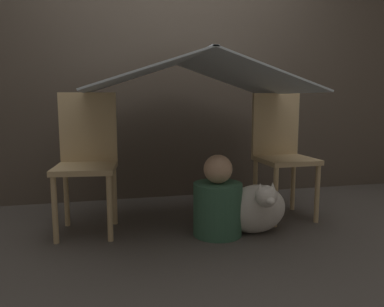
{
  "coord_description": "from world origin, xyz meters",
  "views": [
    {
      "loc": [
        -0.61,
        -2.46,
        0.91
      ],
      "look_at": [
        0.0,
        0.1,
        0.53
      ],
      "focal_mm": 35.0,
      "sensor_mm": 36.0,
      "label": 1
    }
  ],
  "objects": [
    {
      "name": "person_front",
      "position": [
        0.12,
        -0.13,
        0.22
      ],
      "size": [
        0.33,
        0.33,
        0.55
      ],
      "color": "#38664C",
      "rests_on": "ground_plane"
    },
    {
      "name": "wall_back",
      "position": [
        0.0,
        0.97,
        1.25
      ],
      "size": [
        7.0,
        0.05,
        2.5
      ],
      "color": "#4C4238",
      "rests_on": "ground_plane"
    },
    {
      "name": "sheet_canopy",
      "position": [
        0.0,
        0.1,
        1.08
      ],
      "size": [
        1.47,
        1.13,
        0.25
      ],
      "color": "silver"
    },
    {
      "name": "dog",
      "position": [
        0.38,
        -0.18,
        0.18
      ],
      "size": [
        0.43,
        0.36,
        0.39
      ],
      "color": "silver",
      "rests_on": "ground_plane"
    },
    {
      "name": "chair_right",
      "position": [
        0.73,
        0.18,
        0.52
      ],
      "size": [
        0.41,
        0.41,
        0.96
      ],
      "rotation": [
        0.0,
        0.0,
        0.03
      ],
      "color": "#D1B27F",
      "rests_on": "ground_plane"
    },
    {
      "name": "ground_plane",
      "position": [
        0.0,
        0.0,
        0.0
      ],
      "size": [
        8.8,
        8.8,
        0.0
      ],
      "primitive_type": "plane",
      "color": "#47423D"
    },
    {
      "name": "chair_left",
      "position": [
        -0.73,
        0.18,
        0.52
      ],
      "size": [
        0.44,
        0.44,
        0.96
      ],
      "rotation": [
        0.0,
        0.0,
        -0.12
      ],
      "color": "#D1B27F",
      "rests_on": "ground_plane"
    }
  ]
}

